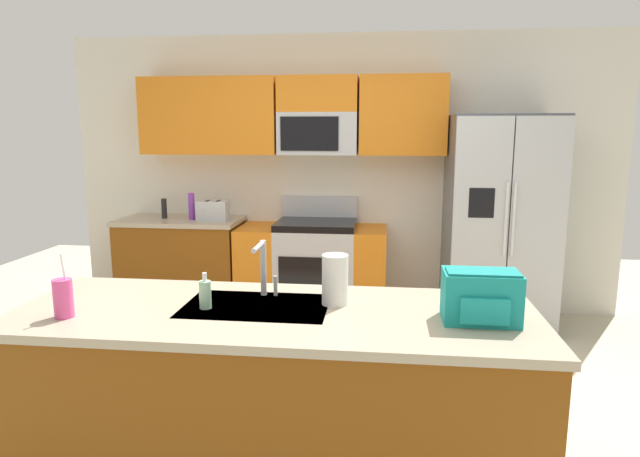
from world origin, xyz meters
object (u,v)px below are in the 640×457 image
object	(u,v)px
range_oven	(312,269)
toaster	(213,210)
backpack	(481,295)
soap_dispenser	(205,294)
sink_faucet	(263,264)
paper_towel_roll	(335,280)
drink_cup_pink	(63,298)
refrigerator	(499,223)
pepper_mill	(164,208)
bottle_purple	(192,206)

from	to	relation	value
range_oven	toaster	distance (m)	1.07
backpack	soap_dispenser	bearing A→B (deg)	178.39
sink_faucet	paper_towel_roll	distance (m)	0.37
toaster	drink_cup_pink	bearing A→B (deg)	-86.39
toaster	sink_faucet	world-z (taller)	sink_faucet
range_oven	refrigerator	xyz separation A→B (m)	(1.65, -0.07, 0.48)
refrigerator	paper_towel_roll	world-z (taller)	refrigerator
pepper_mill	backpack	size ratio (longest dim) A/B	0.58
drink_cup_pink	range_oven	bearing A→B (deg)	74.46
toaster	bottle_purple	xyz separation A→B (m)	(-0.21, 0.02, 0.03)
toaster	bottle_purple	size ratio (longest dim) A/B	1.13
bottle_purple	soap_dispenser	distance (m)	2.66
range_oven	pepper_mill	size ratio (longest dim) A/B	7.29
refrigerator	soap_dispenser	xyz separation A→B (m)	(-1.82, -2.44, 0.04)
bottle_purple	backpack	world-z (taller)	bottle_purple
pepper_mill	toaster	bearing A→B (deg)	-5.80
range_oven	sink_faucet	distance (m)	2.39
sink_faucet	soap_dispenser	bearing A→B (deg)	-138.25
refrigerator	sink_faucet	size ratio (longest dim) A/B	6.56
toaster	paper_towel_roll	bearing A→B (deg)	-60.09
toaster	bottle_purple	bearing A→B (deg)	175.44
soap_dispenser	backpack	size ratio (longest dim) A/B	0.53
refrigerator	toaster	world-z (taller)	refrigerator
backpack	bottle_purple	bearing A→B (deg)	131.15
toaster	drink_cup_pink	world-z (taller)	drink_cup_pink
sink_faucet	backpack	size ratio (longest dim) A/B	0.88
pepper_mill	paper_towel_roll	xyz separation A→B (m)	(1.83, -2.38, 0.03)
drink_cup_pink	paper_towel_roll	world-z (taller)	drink_cup_pink
range_oven	drink_cup_pink	distance (m)	2.86
pepper_mill	sink_faucet	size ratio (longest dim) A/B	0.66
paper_towel_roll	backpack	distance (m)	0.67
drink_cup_pink	toaster	bearing A→B (deg)	93.61
range_oven	backpack	distance (m)	2.82
range_oven	paper_towel_roll	xyz separation A→B (m)	(0.42, -2.38, 0.58)
paper_towel_roll	soap_dispenser	bearing A→B (deg)	-167.52
toaster	paper_towel_roll	world-z (taller)	paper_towel_roll
range_oven	drink_cup_pink	bearing A→B (deg)	-105.54
range_oven	drink_cup_pink	world-z (taller)	drink_cup_pink
drink_cup_pink	soap_dispenser	xyz separation A→B (m)	(0.58, 0.19, -0.02)
backpack	drink_cup_pink	bearing A→B (deg)	-175.09
range_oven	bottle_purple	size ratio (longest dim) A/B	5.50
range_oven	paper_towel_roll	bearing A→B (deg)	-79.98
soap_dispenser	paper_towel_roll	size ratio (longest dim) A/B	0.71
sink_faucet	soap_dispenser	world-z (taller)	sink_faucet
pepper_mill	soap_dispenser	world-z (taller)	pepper_mill
toaster	sink_faucet	xyz separation A→B (m)	(0.98, -2.26, 0.08)
pepper_mill	bottle_purple	world-z (taller)	bottle_purple
bottle_purple	soap_dispenser	bearing A→B (deg)	-68.82
refrigerator	sink_faucet	distance (m)	2.75
toaster	backpack	xyz separation A→B (m)	(1.99, -2.50, 0.03)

